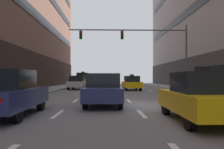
{
  "coord_description": "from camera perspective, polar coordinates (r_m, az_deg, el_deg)",
  "views": [
    {
      "loc": [
        -1.37,
        -11.82,
        1.4
      ],
      "look_at": [
        -0.71,
        14.1,
        1.76
      ],
      "focal_mm": 36.5,
      "sensor_mm": 36.0,
      "label": 1
    }
  ],
  "objects": [
    {
      "name": "taxi_driving_3",
      "position": [
        35.19,
        -7.29,
        -1.33
      ],
      "size": [
        1.96,
        4.48,
        2.33
      ],
      "color": "black",
      "rests_on": "ground"
    },
    {
      "name": "lane_stripe_l1_s5",
      "position": [
        18.96,
        -7.12,
        -5.01
      ],
      "size": [
        0.16,
        2.0,
        0.01
      ],
      "primitive_type": "cube",
      "color": "silver",
      "rests_on": "ground"
    },
    {
      "name": "car_driving_2",
      "position": [
        9.13,
        -24.72,
        -4.29
      ],
      "size": [
        1.96,
        4.53,
        1.69
      ],
      "color": "black",
      "rests_on": "ground"
    },
    {
      "name": "lane_stripe_l3_s8",
      "position": [
        34.16,
        6.28,
        -3.14
      ],
      "size": [
        0.16,
        2.0,
        0.01
      ],
      "primitive_type": "cube",
      "color": "silver",
      "rests_on": "ground"
    },
    {
      "name": "lane_stripe_l2_s4",
      "position": [
        13.96,
        4.2,
        -6.53
      ],
      "size": [
        0.16,
        2.0,
        0.01
      ],
      "primitive_type": "cube",
      "color": "silver",
      "rests_on": "ground"
    },
    {
      "name": "lane_stripe_l3_s6",
      "position": [
        24.3,
        9.47,
        -4.08
      ],
      "size": [
        0.16,
        2.0,
        0.01
      ],
      "primitive_type": "cube",
      "color": "silver",
      "rests_on": "ground"
    },
    {
      "name": "lane_stripe_l3_s9",
      "position": [
        39.11,
        5.29,
        -2.85
      ],
      "size": [
        0.16,
        2.0,
        0.01
      ],
      "primitive_type": "cube",
      "color": "silver",
      "rests_on": "ground"
    },
    {
      "name": "car_driving_5",
      "position": [
        11.36,
        -2.09,
        -3.88
      ],
      "size": [
        1.87,
        4.3,
        1.6
      ],
      "color": "black",
      "rests_on": "ground"
    },
    {
      "name": "lane_stripe_l1_s8",
      "position": [
        33.9,
        -4.62,
        -3.16
      ],
      "size": [
        0.16,
        2.0,
        0.01
      ],
      "primitive_type": "cube",
      "color": "silver",
      "rests_on": "ground"
    },
    {
      "name": "lane_stripe_l1_s7",
      "position": [
        28.91,
        -5.16,
        -3.57
      ],
      "size": [
        0.16,
        2.0,
        0.01
      ],
      "primitive_type": "cube",
      "color": "silver",
      "rests_on": "ground"
    },
    {
      "name": "pedestrian_0",
      "position": [
        28.92,
        16.05,
        -1.34
      ],
      "size": [
        0.3,
        0.51,
        1.67
      ],
      "color": "brown",
      "rests_on": "sidewalk_right"
    },
    {
      "name": "lane_stripe_l2_s10",
      "position": [
        43.86,
        0.33,
        -2.63
      ],
      "size": [
        0.16,
        2.0,
        0.01
      ],
      "primitive_type": "cube",
      "color": "silver",
      "rests_on": "ground"
    },
    {
      "name": "lane_stripe_l2_s7",
      "position": [
        28.88,
        1.26,
        -3.57
      ],
      "size": [
        0.16,
        2.0,
        0.01
      ],
      "primitive_type": "cube",
      "color": "silver",
      "rests_on": "ground"
    },
    {
      "name": "lane_stripe_l3_s5",
      "position": [
        19.42,
        12.28,
        -4.9
      ],
      "size": [
        0.16,
        2.0,
        0.01
      ],
      "primitive_type": "cube",
      "color": "silver",
      "rests_on": "ground"
    },
    {
      "name": "lane_stripe_l2_s9",
      "position": [
        38.87,
        0.56,
        -2.86
      ],
      "size": [
        0.16,
        2.0,
        0.01
      ],
      "primitive_type": "cube",
      "color": "silver",
      "rests_on": "ground"
    },
    {
      "name": "lane_stripe_l1_s3",
      "position": [
        9.12,
        -13.41,
        -9.57
      ],
      "size": [
        0.16,
        2.0,
        0.01
      ],
      "primitive_type": "cube",
      "color": "silver",
      "rests_on": "ground"
    },
    {
      "name": "lane_stripe_l2_s6",
      "position": [
        23.9,
        1.83,
        -4.15
      ],
      "size": [
        0.16,
        2.0,
        0.01
      ],
      "primitive_type": "cube",
      "color": "silver",
      "rests_on": "ground"
    },
    {
      "name": "taxi_driving_4",
      "position": [
        37.7,
        -1.93,
        -1.62
      ],
      "size": [
        2.04,
        4.69,
        1.93
      ],
      "color": "black",
      "rests_on": "ground"
    },
    {
      "name": "lane_stripe_l3_s7",
      "position": [
        29.22,
        7.61,
        -3.53
      ],
      "size": [
        0.16,
        2.0,
        0.01
      ],
      "primitive_type": "cube",
      "color": "silver",
      "rests_on": "ground"
    },
    {
      "name": "lane_stripe_l2_s8",
      "position": [
        33.87,
        0.85,
        -3.17
      ],
      "size": [
        0.16,
        2.0,
        0.01
      ],
      "primitive_type": "cube",
      "color": "silver",
      "rests_on": "ground"
    },
    {
      "name": "ground_plane",
      "position": [
        11.98,
        5.15,
        -7.5
      ],
      "size": [
        120.0,
        120.0,
        0.0
      ],
      "primitive_type": "plane",
      "color": "slate"
    },
    {
      "name": "lane_stripe_l1_s10",
      "position": [
        43.88,
        -3.9,
        -2.63
      ],
      "size": [
        0.16,
        2.0,
        0.01
      ],
      "primitive_type": "cube",
      "color": "silver",
      "rests_on": "ground"
    },
    {
      "name": "lane_stripe_l2_s5",
      "position": [
        18.92,
        2.7,
        -5.03
      ],
      "size": [
        0.16,
        2.0,
        0.01
      ],
      "primitive_type": "cube",
      "color": "silver",
      "rests_on": "ground"
    },
    {
      "name": "lane_stripe_l3_s4",
      "position": [
        14.63,
        16.97,
        -6.24
      ],
      "size": [
        0.16,
        2.0,
        0.01
      ],
      "primitive_type": "cube",
      "color": "silver",
      "rests_on": "ground"
    },
    {
      "name": "car_driving_6",
      "position": [
        27.64,
        -8.67,
        -2.02
      ],
      "size": [
        2.01,
        4.45,
        1.64
      ],
      "color": "black",
      "rests_on": "ground"
    },
    {
      "name": "lane_stripe_l3_s10",
      "position": [
        44.08,
        4.53,
        -2.62
      ],
      "size": [
        0.16,
        2.0,
        0.01
      ],
      "primitive_type": "cube",
      "color": "silver",
      "rests_on": "ground"
    },
    {
      "name": "lane_stripe_l1_s6",
      "position": [
        23.93,
        -5.94,
        -4.14
      ],
      "size": [
        0.16,
        2.0,
        0.01
      ],
      "primitive_type": "cube",
      "color": "silver",
      "rests_on": "ground"
    },
    {
      "name": "taxi_driving_1",
      "position": [
        7.83,
        21.15,
        -5.29
      ],
      "size": [
        1.82,
        4.23,
        1.75
      ],
      "color": "black",
      "rests_on": "ground"
    },
    {
      "name": "traffic_signal_0",
      "position": [
        23.69,
        8.19,
        7.92
      ],
      "size": [
        12.1,
        0.35,
        6.65
      ],
      "color": "#4C4C51",
      "rests_on": "sidewalk_right"
    },
    {
      "name": "lane_stripe_l2_s3",
      "position": [
        9.03,
        7.38,
        -9.67
      ],
      "size": [
        0.16,
        2.0,
        0.01
      ],
      "primitive_type": "cube",
      "color": "silver",
      "rests_on": "ground"
    },
    {
      "name": "taxi_driving_0",
      "position": [
        25.64,
        4.93,
        -2.17
      ],
      "size": [
        1.94,
        4.32,
        1.77
      ],
      "color": "black",
      "rests_on": "ground"
    },
    {
      "name": "lane_stripe_l1_s4",
      "position": [
        14.01,
        -9.15,
        -6.5
      ],
      "size": [
        0.16,
        2.0,
        0.01
      ],
      "primitive_type": "cube",
      "color": "silver",
      "rests_on": "ground"
    },
    {
      "name": "lane_stripe_l3_s3",
      "position": [
        10.04,
        26.13,
        -8.7
      ],
      "size": [
        0.16,
        2.0,
        0.01
      ],
      "primitive_type": "cube",
      "color": "silver",
      "rests_on": "ground"
    },
    {
      "name": "lane_stripe_l1_s9",
      "position": [
        38.89,
        -4.21,
        -2.86
      ],
      "size": [
        0.16,
        2.0,
        0.01
      ],
      "primitive_type": "cube",
      "color": "silver",
      "rests_on": "ground"
    }
  ]
}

